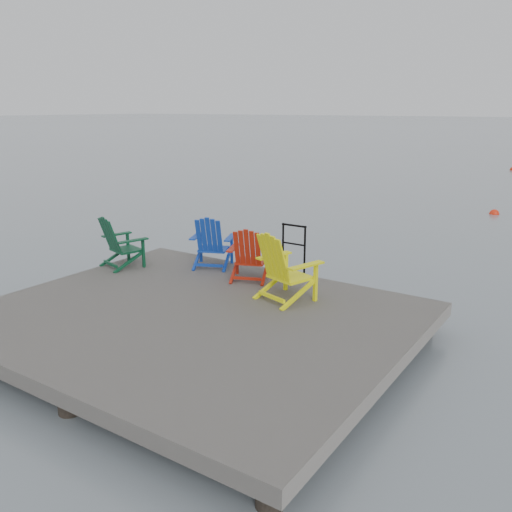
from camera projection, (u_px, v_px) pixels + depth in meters
The scene contains 8 objects.
ground at pixel (195, 345), 7.95m from camera, with size 400.00×400.00×0.00m, color slate.
dock at pixel (194, 323), 7.85m from camera, with size 6.00×5.00×1.40m.
handrail at pixel (294, 244), 9.50m from camera, with size 0.48×0.04×0.90m.
chair_green at pixel (120, 242), 9.94m from camera, with size 0.88×0.84×0.95m.
chair_blue at pixel (212, 242), 9.92m from camera, with size 0.93×0.90×0.96m.
chair_red at pixel (250, 254), 9.18m from camera, with size 0.89×0.85×0.92m.
chair_yellow at pixel (284, 266), 8.20m from camera, with size 1.00×0.95×1.07m.
buoy_a at pixel (494, 214), 17.61m from camera, with size 0.31×0.31×0.31m, color red.
Camera 1 is at (4.81, -5.58, 3.37)m, focal length 38.00 mm.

